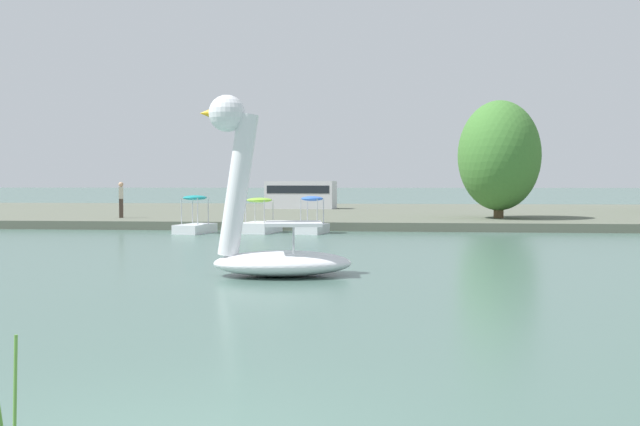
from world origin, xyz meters
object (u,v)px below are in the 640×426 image
pedal_boat_blue (312,222)px  parked_van (301,194)px  tree_willow_near_path (499,156)px  pedal_boat_lime (260,222)px  swan_boat (268,229)px  person_on_path (121,199)px  pedal_boat_teal (195,222)px

pedal_boat_blue → parked_van: size_ratio=0.42×
tree_willow_near_path → pedal_boat_lime: bearing=-152.1°
swan_boat → pedal_boat_lime: 14.01m
swan_boat → tree_willow_near_path: (7.91, 19.36, 2.33)m
parked_van → swan_boat: bearing=-84.2°
swan_boat → tree_willow_near_path: size_ratio=0.72×
pedal_boat_lime → person_on_path: size_ratio=1.30×
tree_willow_near_path → swan_boat: bearing=-112.2°
pedal_boat_blue → swan_boat: bearing=-87.9°
pedal_boat_lime → tree_willow_near_path: bearing=27.9°
tree_willow_near_path → person_on_path: size_ratio=3.23×
pedal_boat_lime → person_on_path: (-7.59, 4.19, 0.88)m
pedal_boat_teal → tree_willow_near_path: bearing=24.9°
swan_boat → pedal_boat_lime: size_ratio=1.78×
pedal_boat_lime → parked_van: (-0.45, 17.52, 0.94)m
swan_boat → pedal_boat_lime: (-2.73, 13.73, -0.63)m
pedal_boat_blue → tree_willow_near_path: bearing=34.8°
tree_willow_near_path → pedal_boat_blue: bearing=-145.2°
swan_boat → tree_willow_near_path: 21.04m
swan_boat → pedal_boat_blue: size_ratio=2.06×
pedal_boat_teal → tree_willow_near_path: tree_willow_near_path is taller
pedal_boat_teal → pedal_boat_blue: bearing=3.7°
parked_van → pedal_boat_teal: bearing=-96.8°
pedal_boat_blue → pedal_boat_teal: size_ratio=0.88×
pedal_boat_blue → parked_van: bearing=98.6°
tree_willow_near_path → parked_van: size_ratio=1.21×
pedal_boat_blue → tree_willow_near_path: (8.39, 5.84, 2.91)m
parked_van → pedal_boat_lime: bearing=-88.5°
pedal_boat_lime → parked_van: parked_van is taller
swan_boat → pedal_boat_blue: (-0.48, 13.52, -0.58)m
pedal_boat_lime → tree_willow_near_path: size_ratio=0.40×
person_on_path → pedal_boat_blue: bearing=-24.1°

